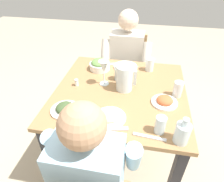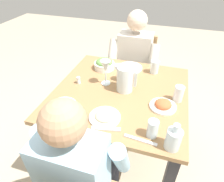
% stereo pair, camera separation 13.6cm
% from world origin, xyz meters
% --- Properties ---
extents(ground_plane, '(8.00, 8.00, 0.00)m').
position_xyz_m(ground_plane, '(0.00, 0.00, 0.00)').
color(ground_plane, tan).
extents(dining_table, '(0.95, 0.95, 0.74)m').
position_xyz_m(dining_table, '(0.00, 0.00, 0.62)').
color(dining_table, '#997047').
rests_on(dining_table, ground_plane).
extents(chair_far, '(0.40, 0.40, 0.85)m').
position_xyz_m(chair_far, '(-0.03, 0.79, 0.48)').
color(chair_far, tan).
rests_on(chair_far, ground_plane).
extents(diner_near, '(0.48, 0.53, 1.15)m').
position_xyz_m(diner_near, '(-0.05, -0.59, 0.62)').
color(diner_near, '#9EC6E0').
rests_on(diner_near, ground_plane).
extents(diner_far, '(0.48, 0.53, 1.15)m').
position_xyz_m(diner_far, '(-0.03, 0.59, 0.62)').
color(diner_far, silver).
rests_on(diner_far, ground_plane).
extents(water_pitcher, '(0.16, 0.12, 0.19)m').
position_xyz_m(water_pitcher, '(0.03, 0.02, 0.83)').
color(water_pitcher, silver).
rests_on(water_pitcher, dining_table).
extents(salad_bowl, '(0.17, 0.17, 0.09)m').
position_xyz_m(salad_bowl, '(-0.22, 0.28, 0.78)').
color(salad_bowl, white).
rests_on(salad_bowl, dining_table).
extents(plate_beans, '(0.19, 0.19, 0.04)m').
position_xyz_m(plate_beans, '(-0.02, -0.31, 0.75)').
color(plate_beans, white).
rests_on(plate_beans, dining_table).
extents(plate_dolmas, '(0.19, 0.19, 0.06)m').
position_xyz_m(plate_dolmas, '(-0.31, -0.29, 0.76)').
color(plate_dolmas, white).
rests_on(plate_dolmas, dining_table).
extents(plate_rice_curry, '(0.18, 0.18, 0.05)m').
position_xyz_m(plate_rice_curry, '(0.31, -0.10, 0.76)').
color(plate_rice_curry, white).
rests_on(plate_rice_curry, dining_table).
extents(plate_yoghurt, '(0.21, 0.21, 0.04)m').
position_xyz_m(plate_yoghurt, '(-0.01, 0.34, 0.75)').
color(plate_yoghurt, white).
rests_on(plate_yoghurt, dining_table).
extents(water_glass_near_left, '(0.07, 0.07, 0.10)m').
position_xyz_m(water_glass_near_left, '(-0.03, 0.14, 0.79)').
color(water_glass_near_left, silver).
rests_on(water_glass_near_left, dining_table).
extents(water_glass_near_right, '(0.06, 0.06, 0.11)m').
position_xyz_m(water_glass_near_right, '(0.28, -0.36, 0.79)').
color(water_glass_near_right, silver).
rests_on(water_glass_near_right, dining_table).
extents(water_glass_center, '(0.06, 0.06, 0.11)m').
position_xyz_m(water_glass_center, '(0.40, 0.01, 0.80)').
color(water_glass_center, silver).
rests_on(water_glass_center, dining_table).
extents(water_glass_far_left, '(0.07, 0.07, 0.11)m').
position_xyz_m(water_glass_far_left, '(0.20, 0.34, 0.79)').
color(water_glass_far_left, silver).
rests_on(water_glass_far_left, dining_table).
extents(wine_glass, '(0.08, 0.08, 0.20)m').
position_xyz_m(wine_glass, '(-0.13, 0.06, 0.88)').
color(wine_glass, silver).
rests_on(wine_glass, dining_table).
extents(oil_carafe, '(0.08, 0.08, 0.16)m').
position_xyz_m(oil_carafe, '(0.39, -0.41, 0.79)').
color(oil_carafe, silver).
rests_on(oil_carafe, dining_table).
extents(salt_shaker, '(0.03, 0.03, 0.05)m').
position_xyz_m(salt_shaker, '(-0.33, 0.00, 0.77)').
color(salt_shaker, white).
rests_on(salt_shaker, dining_table).
extents(fork_near, '(0.17, 0.06, 0.01)m').
position_xyz_m(fork_near, '(0.02, -0.39, 0.74)').
color(fork_near, silver).
rests_on(fork_near, dining_table).
extents(knife_near, '(0.19, 0.03, 0.01)m').
position_xyz_m(knife_near, '(0.22, -0.41, 0.74)').
color(knife_near, silver).
rests_on(knife_near, dining_table).
extents(fork_far, '(0.17, 0.08, 0.01)m').
position_xyz_m(fork_far, '(-0.10, 0.39, 0.74)').
color(fork_far, silver).
rests_on(fork_far, dining_table).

